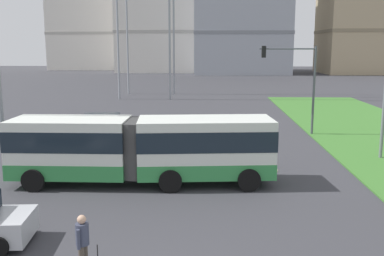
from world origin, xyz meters
The scene contains 4 objects.
articulated_bus centered at (-1.69, 10.25, 1.65)m, with size 11.92×3.25×3.00m.
car_navy_sedan centered at (-6.04, 20.88, 0.75)m, with size 4.55×2.36×1.58m.
pedestrian_crossing centered at (-2.09, 1.87, 1.00)m, with size 0.36×0.57×1.74m.
traffic_light_far_right centered at (7.31, 22.00, 4.26)m, with size 3.92×0.28×6.21m.
Camera 1 is at (1.33, -9.34, 6.20)m, focal length 41.86 mm.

